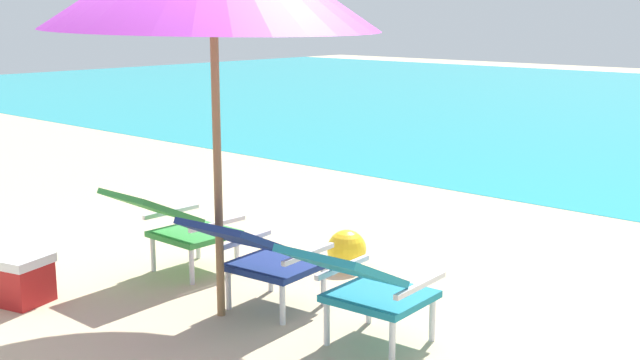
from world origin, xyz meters
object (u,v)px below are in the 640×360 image
(lounge_chair_left, at_px, (175,222))
(beach_ball, at_px, (347,249))
(lounge_chair_center, at_px, (258,253))
(lounge_chair_right, at_px, (363,283))
(cooler_box, at_px, (13,277))

(lounge_chair_left, height_order, beach_ball, lounge_chair_left)
(lounge_chair_center, height_order, lounge_chair_right, same)
(lounge_chair_center, relative_size, cooler_box, 1.72)
(lounge_chair_left, distance_m, cooler_box, 1.12)
(cooler_box, bearing_deg, beach_ball, 59.52)
(lounge_chair_center, relative_size, beach_ball, 3.19)
(lounge_chair_center, relative_size, lounge_chair_right, 1.01)
(beach_ball, relative_size, cooler_box, 0.54)
(lounge_chair_left, distance_m, lounge_chair_right, 1.83)
(beach_ball, xyz_separation_m, cooler_box, (-1.17, -1.98, 0.02))
(lounge_chair_left, bearing_deg, cooler_box, -110.58)
(beach_ball, height_order, cooler_box, cooler_box)
(lounge_chair_left, bearing_deg, beach_ball, 50.79)
(lounge_chair_center, height_order, beach_ball, lounge_chair_center)
(lounge_chair_right, height_order, cooler_box, lounge_chair_right)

